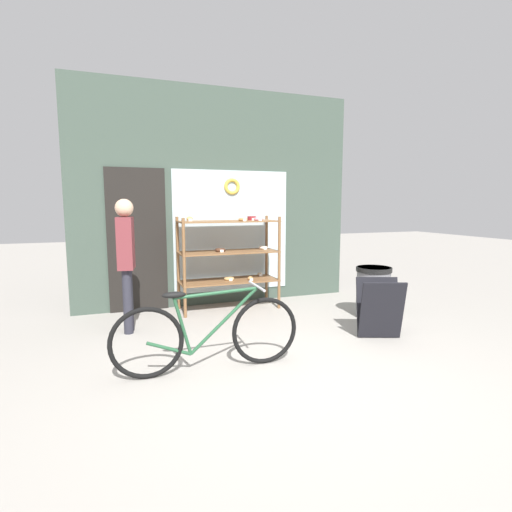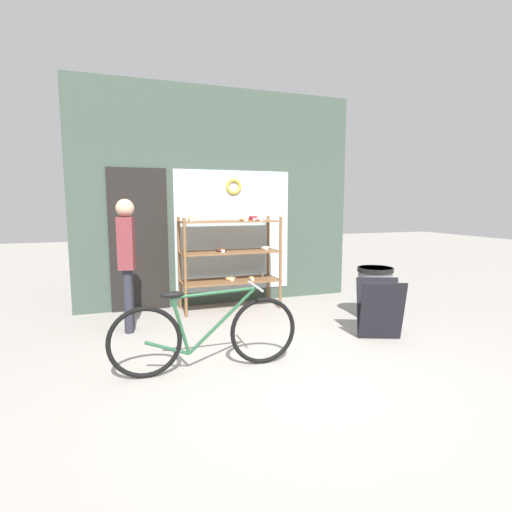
# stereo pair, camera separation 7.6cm
# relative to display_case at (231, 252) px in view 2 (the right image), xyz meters

# --- Properties ---
(ground_plane) EXTENTS (30.00, 30.00, 0.00)m
(ground_plane) POSITION_rel_display_case_xyz_m (-0.05, -2.51, -0.86)
(ground_plane) COLOR gray
(storefront_facade) EXTENTS (4.41, 0.13, 3.34)m
(storefront_facade) POSITION_rel_display_case_xyz_m (-0.10, 0.41, 0.77)
(storefront_facade) COLOR #3D4C42
(storefront_facade) RESTS_ON ground_plane
(display_case) EXTENTS (1.48, 0.55, 1.40)m
(display_case) POSITION_rel_display_case_xyz_m (0.00, 0.00, 0.00)
(display_case) COLOR brown
(display_case) RESTS_ON ground_plane
(bicycle) EXTENTS (1.81, 0.46, 0.80)m
(bicycle) POSITION_rel_display_case_xyz_m (-0.86, -2.12, -0.50)
(bicycle) COLOR black
(bicycle) RESTS_ON ground_plane
(sandwich_board) EXTENTS (0.60, 0.53, 0.70)m
(sandwich_board) POSITION_rel_display_case_xyz_m (1.26, -1.91, -0.50)
(sandwich_board) COLOR black
(sandwich_board) RESTS_ON ground_plane
(pedestrian) EXTENTS (0.23, 0.34, 1.64)m
(pedestrian) POSITION_rel_display_case_xyz_m (-1.51, -0.64, 0.11)
(pedestrian) COLOR #282833
(pedestrian) RESTS_ON ground_plane
(trash_bin) EXTENTS (0.49, 0.49, 0.71)m
(trash_bin) POSITION_rel_display_case_xyz_m (1.74, -1.15, -0.47)
(trash_bin) COLOR slate
(trash_bin) RESTS_ON ground_plane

